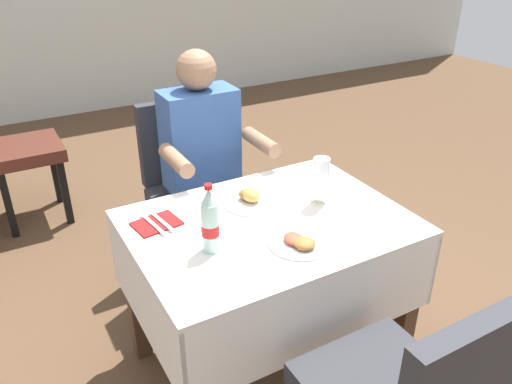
# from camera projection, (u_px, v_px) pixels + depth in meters

# --- Properties ---
(ground_plane) EXTENTS (11.00, 11.00, 0.00)m
(ground_plane) POSITION_uv_depth(u_px,v_px,m) (296.00, 362.00, 2.32)
(ground_plane) COLOR brown
(main_dining_table) EXTENTS (1.06, 0.78, 0.74)m
(main_dining_table) POSITION_uv_depth(u_px,v_px,m) (268.00, 259.00, 2.07)
(main_dining_table) COLOR white
(main_dining_table) RESTS_ON ground
(chair_far_diner_seat) EXTENTS (0.44, 0.50, 0.97)m
(chair_far_diner_seat) POSITION_uv_depth(u_px,v_px,m) (192.00, 185.00, 2.67)
(chair_far_diner_seat) COLOR #2D2D33
(chair_far_diner_seat) RESTS_ON ground
(seated_diner_far) EXTENTS (0.50, 0.46, 1.26)m
(seated_diner_far) POSITION_uv_depth(u_px,v_px,m) (206.00, 164.00, 2.53)
(seated_diner_far) COLOR #282D42
(seated_diner_far) RESTS_ON ground
(plate_near_camera) EXTENTS (0.23, 0.23, 0.04)m
(plate_near_camera) POSITION_uv_depth(u_px,v_px,m) (300.00, 242.00, 1.82)
(plate_near_camera) COLOR white
(plate_near_camera) RESTS_ON main_dining_table
(plate_far_diner) EXTENTS (0.22, 0.22, 0.07)m
(plate_far_diner) POSITION_uv_depth(u_px,v_px,m) (250.00, 198.00, 2.09)
(plate_far_diner) COLOR white
(plate_far_diner) RESTS_ON main_dining_table
(beer_glass_left) EXTENTS (0.07, 0.07, 0.20)m
(beer_glass_left) POSITION_uv_depth(u_px,v_px,m) (321.00, 180.00, 2.05)
(beer_glass_left) COLOR white
(beer_glass_left) RESTS_ON main_dining_table
(cola_bottle_primary) EXTENTS (0.06, 0.06, 0.26)m
(cola_bottle_primary) POSITION_uv_depth(u_px,v_px,m) (210.00, 222.00, 1.75)
(cola_bottle_primary) COLOR silver
(cola_bottle_primary) RESTS_ON main_dining_table
(napkin_cutlery_set) EXTENTS (0.19, 0.20, 0.01)m
(napkin_cutlery_set) POSITION_uv_depth(u_px,v_px,m) (157.00, 223.00, 1.95)
(napkin_cutlery_set) COLOR maroon
(napkin_cutlery_set) RESTS_ON main_dining_table
(background_chair_right) EXTENTS (0.50, 0.44, 0.97)m
(background_chair_right) POSITION_uv_depth(u_px,v_px,m) (7.00, 144.00, 3.17)
(background_chair_right) COLOR #4C2319
(background_chair_right) RESTS_ON ground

